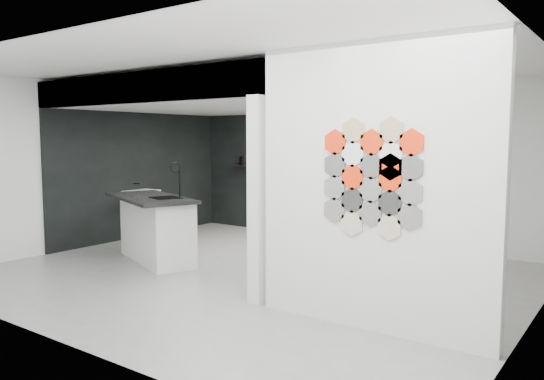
{
  "coord_description": "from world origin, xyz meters",
  "views": [
    {
      "loc": [
        4.4,
        -5.71,
        1.88
      ],
      "look_at": [
        0.1,
        0.3,
        1.15
      ],
      "focal_mm": 35.0,
      "sensor_mm": 36.0,
      "label": 1
    }
  ],
  "objects_px": {
    "glass_bowl": "(358,167)",
    "glass_vase": "(358,165)",
    "kitchen_island": "(156,228)",
    "bottle_dark": "(274,162)",
    "wall_basin": "(141,194)",
    "stockpot": "(245,161)",
    "kettle": "(337,165)",
    "utensil_cup": "(269,163)",
    "partition_panel": "(372,188)"
  },
  "relations": [
    {
      "from": "glass_bowl",
      "to": "glass_vase",
      "type": "distance_m",
      "value": 0.02
    },
    {
      "from": "kitchen_island",
      "to": "glass_bowl",
      "type": "distance_m",
      "value": 3.72
    },
    {
      "from": "glass_vase",
      "to": "bottle_dark",
      "type": "relative_size",
      "value": 0.82
    },
    {
      "from": "wall_basin",
      "to": "kitchen_island",
      "type": "height_order",
      "value": "kitchen_island"
    },
    {
      "from": "stockpot",
      "to": "kitchen_island",
      "type": "bearing_deg",
      "value": -76.41
    },
    {
      "from": "kitchen_island",
      "to": "bottle_dark",
      "type": "height_order",
      "value": "kitchen_island"
    },
    {
      "from": "stockpot",
      "to": "glass_vase",
      "type": "relative_size",
      "value": 1.52
    },
    {
      "from": "kettle",
      "to": "utensil_cup",
      "type": "xyz_separation_m",
      "value": [
        -1.55,
        0.0,
        -0.01
      ]
    },
    {
      "from": "glass_vase",
      "to": "partition_panel",
      "type": "bearing_deg",
      "value": -61.77
    },
    {
      "from": "bottle_dark",
      "to": "kitchen_island",
      "type": "bearing_deg",
      "value": -89.77
    },
    {
      "from": "wall_basin",
      "to": "kettle",
      "type": "xyz_separation_m",
      "value": [
        2.97,
        2.07,
        0.54
      ]
    },
    {
      "from": "kitchen_island",
      "to": "glass_vase",
      "type": "bearing_deg",
      "value": 81.77
    },
    {
      "from": "kitchen_island",
      "to": "glass_bowl",
      "type": "relative_size",
      "value": 15.63
    },
    {
      "from": "partition_panel",
      "to": "glass_vase",
      "type": "bearing_deg",
      "value": 118.23
    },
    {
      "from": "kitchen_island",
      "to": "glass_bowl",
      "type": "height_order",
      "value": "kitchen_island"
    },
    {
      "from": "wall_basin",
      "to": "glass_bowl",
      "type": "distance_m",
      "value": 4.0
    },
    {
      "from": "wall_basin",
      "to": "kettle",
      "type": "height_order",
      "value": "kettle"
    },
    {
      "from": "kettle",
      "to": "bottle_dark",
      "type": "bearing_deg",
      "value": 176.44
    },
    {
      "from": "wall_basin",
      "to": "kitchen_island",
      "type": "bearing_deg",
      "value": -34.04
    },
    {
      "from": "kettle",
      "to": "glass_vase",
      "type": "bearing_deg",
      "value": -3.56
    },
    {
      "from": "wall_basin",
      "to": "utensil_cup",
      "type": "xyz_separation_m",
      "value": [
        1.42,
        2.07,
        0.52
      ]
    },
    {
      "from": "wall_basin",
      "to": "stockpot",
      "type": "bearing_deg",
      "value": 68.68
    },
    {
      "from": "utensil_cup",
      "to": "stockpot",
      "type": "bearing_deg",
      "value": 180.0
    },
    {
      "from": "kitchen_island",
      "to": "kettle",
      "type": "distance_m",
      "value": 3.53
    },
    {
      "from": "glass_vase",
      "to": "utensil_cup",
      "type": "relative_size",
      "value": 1.3
    },
    {
      "from": "partition_panel",
      "to": "bottle_dark",
      "type": "bearing_deg",
      "value": 135.38
    },
    {
      "from": "wall_basin",
      "to": "utensil_cup",
      "type": "bearing_deg",
      "value": 55.56
    },
    {
      "from": "partition_panel",
      "to": "kettle",
      "type": "height_order",
      "value": "partition_panel"
    },
    {
      "from": "glass_bowl",
      "to": "glass_vase",
      "type": "relative_size",
      "value": 0.92
    },
    {
      "from": "partition_panel",
      "to": "bottle_dark",
      "type": "height_order",
      "value": "partition_panel"
    },
    {
      "from": "wall_basin",
      "to": "bottle_dark",
      "type": "bearing_deg",
      "value": 53.15
    },
    {
      "from": "partition_panel",
      "to": "wall_basin",
      "type": "height_order",
      "value": "partition_panel"
    },
    {
      "from": "kitchen_island",
      "to": "glass_vase",
      "type": "height_order",
      "value": "kitchen_island"
    },
    {
      "from": "kettle",
      "to": "glass_bowl",
      "type": "height_order",
      "value": "kettle"
    },
    {
      "from": "partition_panel",
      "to": "wall_basin",
      "type": "xyz_separation_m",
      "value": [
        -5.46,
        1.8,
        -0.55
      ]
    },
    {
      "from": "utensil_cup",
      "to": "kitchen_island",
      "type": "bearing_deg",
      "value": -87.35
    },
    {
      "from": "partition_panel",
      "to": "kitchen_island",
      "type": "xyz_separation_m",
      "value": [
        -3.9,
        0.75,
        -0.89
      ]
    },
    {
      "from": "partition_panel",
      "to": "glass_bowl",
      "type": "xyz_separation_m",
      "value": [
        -2.08,
        3.87,
        -0.03
      ]
    },
    {
      "from": "glass_vase",
      "to": "utensil_cup",
      "type": "bearing_deg",
      "value": 180.0
    },
    {
      "from": "stockpot",
      "to": "glass_vase",
      "type": "xyz_separation_m",
      "value": [
        2.58,
        0.0,
        -0.02
      ]
    },
    {
      "from": "wall_basin",
      "to": "stockpot",
      "type": "distance_m",
      "value": 2.29
    },
    {
      "from": "kettle",
      "to": "bottle_dark",
      "type": "height_order",
      "value": "bottle_dark"
    },
    {
      "from": "kettle",
      "to": "utensil_cup",
      "type": "relative_size",
      "value": 1.43
    },
    {
      "from": "stockpot",
      "to": "glass_vase",
      "type": "distance_m",
      "value": 2.58
    },
    {
      "from": "stockpot",
      "to": "kettle",
      "type": "distance_m",
      "value": 2.16
    },
    {
      "from": "kitchen_island",
      "to": "stockpot",
      "type": "bearing_deg",
      "value": 125.76
    },
    {
      "from": "partition_panel",
      "to": "glass_bowl",
      "type": "relative_size",
      "value": 21.25
    },
    {
      "from": "glass_bowl",
      "to": "stockpot",
      "type": "bearing_deg",
      "value": 180.0
    },
    {
      "from": "partition_panel",
      "to": "kettle",
      "type": "xyz_separation_m",
      "value": [
        -2.5,
        3.87,
        -0.01
      ]
    },
    {
      "from": "wall_basin",
      "to": "glass_bowl",
      "type": "relative_size",
      "value": 4.55
    }
  ]
}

